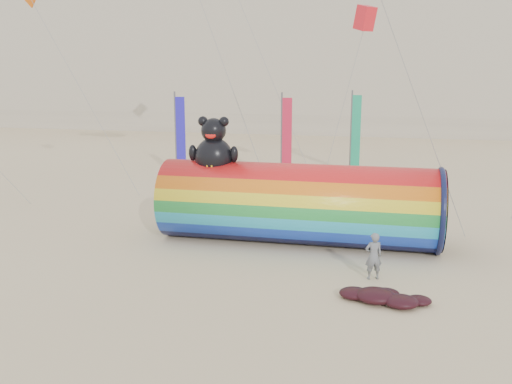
% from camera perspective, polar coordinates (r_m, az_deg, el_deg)
% --- Properties ---
extents(ground, '(160.00, 160.00, 0.00)m').
position_cam_1_polar(ground, '(18.96, -2.49, -7.99)').
color(ground, '#CCB58C').
rests_on(ground, ground).
extents(hotel_building, '(60.40, 15.40, 20.60)m').
position_cam_1_polar(hotel_building, '(65.37, -2.26, 15.67)').
color(hotel_building, '#B7AD99').
rests_on(hotel_building, ground).
extents(windsock_assembly, '(10.50, 3.20, 4.84)m').
position_cam_1_polar(windsock_assembly, '(21.67, 4.23, -0.97)').
color(windsock_assembly, red).
rests_on(windsock_assembly, ground).
extents(kite_handler, '(0.65, 0.54, 1.53)m').
position_cam_1_polar(kite_handler, '(18.47, 11.67, -6.29)').
color(kite_handler, slate).
rests_on(kite_handler, ground).
extents(fabric_bundle, '(2.62, 1.35, 0.41)m').
position_cam_1_polar(fabric_bundle, '(16.97, 12.56, -10.19)').
color(fabric_bundle, '#370A13').
rests_on(fabric_bundle, ground).
extents(festival_banners, '(10.62, 4.41, 5.20)m').
position_cam_1_polar(festival_banners, '(34.06, 1.88, 5.73)').
color(festival_banners, '#59595E').
rests_on(festival_banners, ground).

